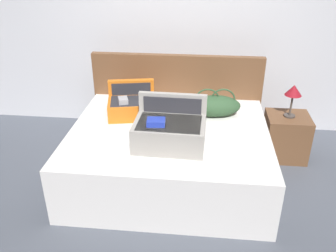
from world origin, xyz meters
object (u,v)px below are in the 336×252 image
(hard_case_medium, at_px, (132,105))
(table_lamp, at_px, (293,92))
(bed, at_px, (169,154))
(nightstand, at_px, (286,136))
(hard_case_large, at_px, (170,131))
(duffel_bag, at_px, (215,106))

(hard_case_medium, relative_size, table_lamp, 1.53)
(bed, xyz_separation_m, nightstand, (1.20, 0.53, -0.03))
(hard_case_large, distance_m, nightstand, 1.48)
(bed, relative_size, hard_case_medium, 3.50)
(table_lamp, bearing_deg, hard_case_medium, -171.42)
(hard_case_medium, xyz_separation_m, duffel_bag, (0.83, 0.06, 0.00))
(bed, distance_m, nightstand, 1.31)
(duffel_bag, relative_size, nightstand, 1.11)
(bed, relative_size, nightstand, 3.82)
(duffel_bag, xyz_separation_m, table_lamp, (0.78, 0.18, 0.10))
(bed, height_order, nightstand, bed)
(nightstand, bearing_deg, hard_case_medium, -171.42)
(hard_case_large, height_order, hard_case_medium, hard_case_large)
(hard_case_medium, xyz_separation_m, table_lamp, (1.61, 0.24, 0.11))
(bed, xyz_separation_m, hard_case_large, (0.03, -0.27, 0.40))
(hard_case_large, bearing_deg, bed, 98.17)
(bed, xyz_separation_m, hard_case_medium, (-0.41, 0.29, 0.38))
(nightstand, bearing_deg, hard_case_large, -145.83)
(bed, xyz_separation_m, duffel_bag, (0.42, 0.35, 0.38))
(hard_case_medium, height_order, duffel_bag, hard_case_medium)
(bed, bearing_deg, nightstand, 23.81)
(bed, height_order, hard_case_medium, hard_case_medium)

